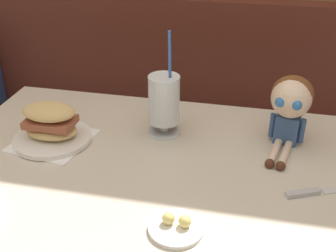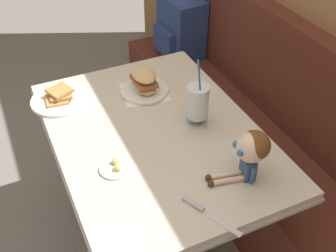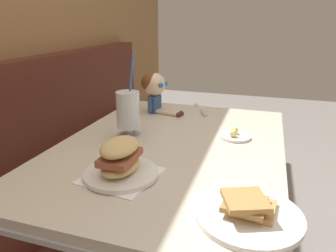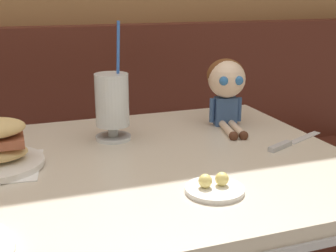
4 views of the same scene
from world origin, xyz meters
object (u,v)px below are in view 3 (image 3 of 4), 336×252
at_px(sandwich_plate, 120,162).
at_px(butter_knife, 202,111).
at_px(toast_plate, 248,212).
at_px(milkshake_glass, 128,112).
at_px(butter_saucer, 235,135).
at_px(seated_doll, 154,86).

relative_size(sandwich_plate, butter_knife, 1.03).
relative_size(toast_plate, milkshake_glass, 0.79).
bearing_deg(milkshake_glass, butter_saucer, -73.72).
distance_m(sandwich_plate, butter_saucer, 0.51).
relative_size(butter_saucer, butter_knife, 0.54).
height_order(sandwich_plate, seated_doll, seated_doll).
height_order(milkshake_glass, butter_knife, milkshake_glass).
relative_size(milkshake_glass, butter_saucer, 2.63).
xyz_separation_m(milkshake_glass, seated_doll, (0.35, 0.02, 0.03)).
height_order(milkshake_glass, seated_doll, milkshake_glass).
bearing_deg(toast_plate, milkshake_glass, 50.92).
height_order(sandwich_plate, butter_saucer, sandwich_plate).
bearing_deg(seated_doll, milkshake_glass, -176.52).
distance_m(butter_knife, seated_doll, 0.26).
bearing_deg(seated_doll, butter_knife, -73.04).
height_order(toast_plate, sandwich_plate, sandwich_plate).
relative_size(sandwich_plate, seated_doll, 1.00).
bearing_deg(sandwich_plate, toast_plate, -103.80).
xyz_separation_m(toast_plate, sandwich_plate, (0.09, 0.37, 0.03)).
relative_size(toast_plate, sandwich_plate, 1.10).
xyz_separation_m(milkshake_glass, sandwich_plate, (-0.30, -0.11, -0.05)).
height_order(toast_plate, butter_knife, toast_plate).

